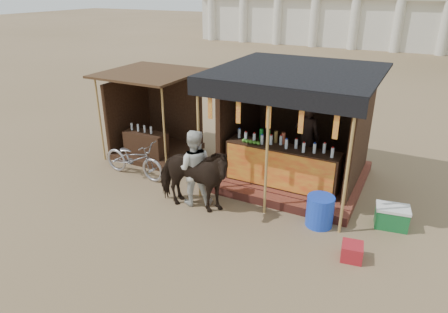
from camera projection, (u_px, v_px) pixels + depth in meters
ground at (186, 237)px, 7.75m from camera, size 120.00×120.00×0.00m
main_stall at (294, 141)px, 9.66m from camera, size 3.60×3.61×2.78m
secondary_stall at (152, 124)px, 11.39m from camera, size 2.40×2.40×2.38m
cow at (192, 178)px, 8.44m from camera, size 1.85×0.97×1.51m
motorbike at (134, 159)px, 10.06m from camera, size 1.85×0.72×0.96m
bystander at (194, 168)px, 8.65m from camera, size 1.04×0.96×1.73m
blue_barrel at (320, 211)px, 8.03m from camera, size 0.64×0.64×0.65m
red_crate at (352, 252)px, 7.09m from camera, size 0.42×0.43×0.31m
cooler at (392, 217)px, 8.01m from camera, size 0.70×0.54×0.46m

